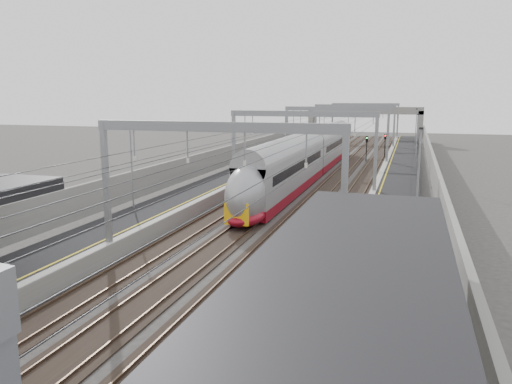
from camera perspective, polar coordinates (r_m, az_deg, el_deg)
The scene contains 11 objects.
platform_left at distance 49.38m, azimuth -3.19°, elevation 1.15°, with size 4.00×120.00×1.00m, color black.
platform_right at distance 46.33m, azimuth 15.69°, elevation 0.11°, with size 4.00×120.00×1.00m, color black.
tracks at distance 47.29m, azimuth 5.94°, elevation 0.12°, with size 11.40×140.00×0.20m.
overhead_line at distance 53.05m, azimuth 7.51°, elevation 7.87°, with size 13.00×140.00×6.60m.
overbridge at distance 101.04m, azimuth 12.31°, elevation 8.60°, with size 22.00×2.20×6.90m.
wall_left at distance 50.41m, azimuth -6.61°, elevation 2.55°, with size 0.30×120.00×3.20m, color slate.
wall_right at distance 46.18m, azimuth 19.72°, elevation 1.23°, with size 0.30×120.00×3.20m, color slate.
train at distance 53.73m, azimuth 5.83°, elevation 3.58°, with size 2.66×48.46×4.21m.
signal_green at distance 74.82m, azimuth 6.29°, elevation 5.87°, with size 0.32×0.32×3.48m.
signal_red_near at distance 70.61m, azimuth 12.53°, elevation 5.38°, with size 0.32×0.32×3.48m.
signal_red_far at distance 75.32m, azimuth 14.54°, elevation 5.62°, with size 0.32×0.32×3.48m.
Camera 1 is at (9.13, -0.57, 8.77)m, focal length 35.00 mm.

